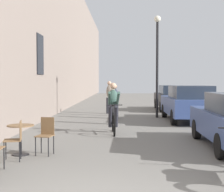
# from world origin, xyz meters

# --- Properties ---
(building_facade_left) EXTENTS (0.54, 68.00, 9.37)m
(building_facade_left) POSITION_xyz_m (-3.45, 14.00, 4.69)
(building_facade_left) COLOR gray
(building_facade_left) RESTS_ON ground_plane
(cafe_table_mid) EXTENTS (0.64, 0.64, 0.72)m
(cafe_table_mid) POSITION_xyz_m (-2.15, 3.68, 0.52)
(cafe_table_mid) COLOR black
(cafe_table_mid) RESTS_ON ground_plane
(cafe_chair_mid_toward_street) EXTENTS (0.44, 0.44, 0.89)m
(cafe_chair_mid_toward_street) POSITION_xyz_m (-1.56, 3.75, 0.52)
(cafe_chair_mid_toward_street) COLOR black
(cafe_chair_mid_toward_street) RESTS_ON ground_plane
(cafe_chair_mid_toward_wall) EXTENTS (0.45, 0.45, 0.89)m
(cafe_chair_mid_toward_wall) POSITION_xyz_m (-2.07, 3.09, 0.52)
(cafe_chair_mid_toward_wall) COLOR black
(cafe_chair_mid_toward_wall) RESTS_ON ground_plane
(cyclist_on_bicycle) EXTENTS (0.52, 1.76, 1.74)m
(cyclist_on_bicycle) POSITION_xyz_m (-0.00, 7.11, 0.81)
(cyclist_on_bicycle) COLOR black
(cyclist_on_bicycle) RESTS_ON ground_plane
(pedestrian_near) EXTENTS (0.34, 0.24, 1.67)m
(pedestrian_near) POSITION_xyz_m (-0.09, 9.48, 0.94)
(pedestrian_near) COLOR #26262D
(pedestrian_near) RESTS_ON ground_plane
(pedestrian_mid) EXTENTS (0.38, 0.30, 1.62)m
(pedestrian_mid) POSITION_xyz_m (-0.04, 11.59, 0.91)
(pedestrian_mid) COLOR #26262D
(pedestrian_mid) RESTS_ON ground_plane
(pedestrian_far) EXTENTS (0.38, 0.30, 1.76)m
(pedestrian_far) POSITION_xyz_m (-0.38, 13.98, 0.99)
(pedestrian_far) COLOR #26262D
(pedestrian_far) RESTS_ON ground_plane
(street_lamp) EXTENTS (0.32, 0.32, 4.90)m
(street_lamp) POSITION_xyz_m (1.99, 12.09, 3.11)
(street_lamp) COLOR black
(street_lamp) RESTS_ON ground_plane
(parked_car_second) EXTENTS (1.88, 4.43, 1.58)m
(parked_car_second) POSITION_xyz_m (3.20, 10.57, 0.82)
(parked_car_second) COLOR #384C84
(parked_car_second) RESTS_ON ground_plane
(parked_car_third) EXTENTS (1.82, 4.27, 1.52)m
(parked_car_third) POSITION_xyz_m (3.35, 16.16, 0.79)
(parked_car_third) COLOR black
(parked_car_third) RESTS_ON ground_plane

